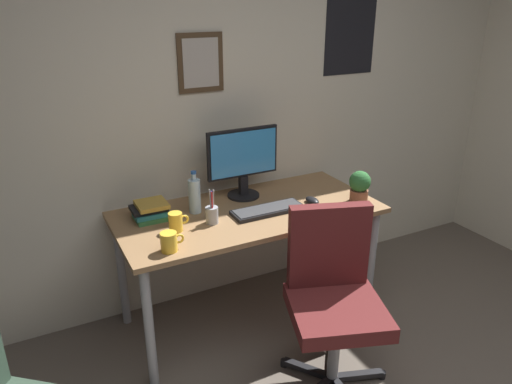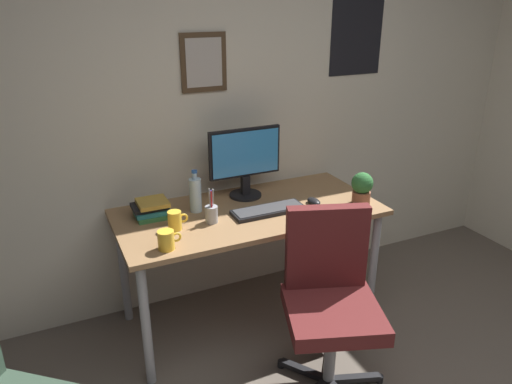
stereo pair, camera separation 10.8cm
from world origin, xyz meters
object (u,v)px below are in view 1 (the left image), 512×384
Objects in this scene: computer_mouse at (312,200)px; coffee_mug_near at (176,222)px; keyboard at (268,210)px; pen_cup at (212,214)px; office_chair at (333,291)px; coffee_mug_far at (169,242)px; potted_plant at (360,185)px; water_bottle at (195,195)px; book_stack_left at (150,211)px; monitor at (243,160)px.

computer_mouse is 0.85m from coffee_mug_near.
pen_cup reaches higher than keyboard.
office_chair is at bearing -112.37° from computer_mouse.
coffee_mug_far is 0.62× the size of potted_plant.
keyboard is 3.83× the size of coffee_mug_near.
office_chair reaches higher than coffee_mug_near.
coffee_mug_far is (-0.28, -0.38, -0.06)m from water_bottle.
coffee_mug_near is 0.93× the size of coffee_mug_far.
office_chair is at bearing -48.97° from book_stack_left.
water_bottle is at bearing 120.05° from office_chair.
coffee_mug_far reaches higher than keyboard.
monitor is at bearing 36.59° from coffee_mug_far.
monitor is at bearing 96.03° from office_chair.
office_chair is 7.86× the size of coffee_mug_far.
potted_plant is at bearing -15.92° from book_stack_left.
water_bottle is (-0.35, -0.09, -0.13)m from monitor.
water_bottle is 1.26× the size of pen_cup.
office_chair is 4.87× the size of potted_plant.
pen_cup is (0.03, -0.18, -0.05)m from water_bottle.
coffee_mug_near is 0.58× the size of potted_plant.
pen_cup is (0.21, 0.00, 0.00)m from coffee_mug_near.
monitor is 0.72m from potted_plant.
pen_cup reaches higher than computer_mouse.
coffee_mug_far is (-0.72, 0.39, 0.27)m from office_chair.
potted_plant reaches higher than coffee_mug_far.
coffee_mug_far is at bearing -169.61° from computer_mouse.
office_chair is at bearing -137.36° from potted_plant.
monitor is at bearing 27.29° from coffee_mug_near.
pen_cup is (-0.32, -0.27, -0.19)m from monitor.
coffee_mug_near is 1.13m from potted_plant.
book_stack_left is at bearing 87.01° from coffee_mug_far.
keyboard is 3.91× the size of computer_mouse.
monitor reaches higher than office_chair.
water_bottle is at bearing -7.85° from book_stack_left.
computer_mouse is 0.56× the size of potted_plant.
computer_mouse is at bearing -42.18° from monitor.
keyboard is at bearing -85.32° from monitor.
office_chair is 0.95m from water_bottle.
keyboard is 2.14× the size of book_stack_left.
keyboard is 0.59m from potted_plant.
book_stack_left is (-0.93, 0.24, 0.03)m from computer_mouse.
water_bottle reaches higher than pen_cup.
coffee_mug_near is at bearing 179.06° from keyboard.
monitor reaches higher than computer_mouse.
coffee_mug_far is 1.22m from potted_plant.
office_chair is 0.66m from computer_mouse.
monitor is at bearing 14.31° from water_bottle.
pen_cup is (0.31, 0.20, 0.00)m from coffee_mug_far.
potted_plant is (0.94, -0.31, -0.00)m from water_bottle.
potted_plant is 0.92m from pen_cup.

